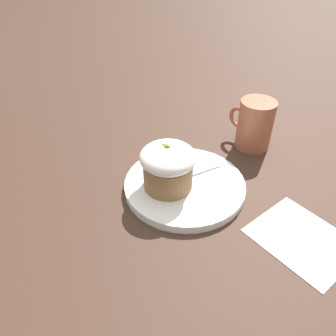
% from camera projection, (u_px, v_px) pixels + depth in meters
% --- Properties ---
extents(ground_plane, '(4.00, 4.00, 0.00)m').
position_uv_depth(ground_plane, '(184.00, 188.00, 0.61)').
color(ground_plane, '#3D281E').
extents(dessert_plate, '(0.22, 0.22, 0.02)m').
position_uv_depth(dessert_plate, '(185.00, 185.00, 0.61)').
color(dessert_plate, white).
rests_on(dessert_plate, ground_plane).
extents(carrot_cake, '(0.10, 0.10, 0.09)m').
position_uv_depth(carrot_cake, '(168.00, 166.00, 0.57)').
color(carrot_cake, olive).
rests_on(carrot_cake, dessert_plate).
extents(spoon, '(0.05, 0.11, 0.01)m').
position_uv_depth(spoon, '(183.00, 175.00, 0.61)').
color(spoon, silver).
rests_on(spoon, dessert_plate).
extents(coffee_cup, '(0.10, 0.07, 0.11)m').
position_uv_depth(coffee_cup, '(254.00, 124.00, 0.70)').
color(coffee_cup, '#9E563D').
rests_on(coffee_cup, ground_plane).
extents(paper_napkin, '(0.16, 0.13, 0.00)m').
position_uv_depth(paper_napkin, '(302.00, 239.00, 0.52)').
color(paper_napkin, white).
rests_on(paper_napkin, ground_plane).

